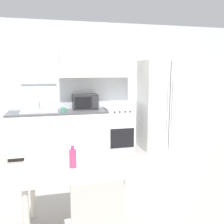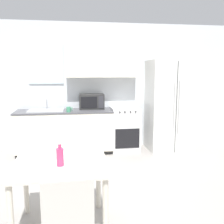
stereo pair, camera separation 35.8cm
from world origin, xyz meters
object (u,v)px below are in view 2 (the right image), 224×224
object	(u,v)px
dining_table	(61,173)
microwave	(92,101)
oven_range	(125,129)
drink_bottle	(60,156)
coffee_mug	(69,109)
refrigerator	(170,105)

from	to	relation	value
dining_table	microwave	bearing A→B (deg)	79.27
oven_range	microwave	distance (m)	0.92
drink_bottle	coffee_mug	bearing A→B (deg)	88.99
oven_range	dining_table	distance (m)	2.88
oven_range	microwave	world-z (taller)	microwave
dining_table	drink_bottle	xyz separation A→B (m)	(0.00, -0.07, 0.21)
oven_range	drink_bottle	world-z (taller)	drink_bottle
refrigerator	dining_table	bearing A→B (deg)	-130.62
coffee_mug	oven_range	bearing A→B (deg)	11.46
microwave	drink_bottle	size ratio (longest dim) A/B	2.11
dining_table	coffee_mug	bearing A→B (deg)	88.85
microwave	drink_bottle	bearing A→B (deg)	-100.38
refrigerator	drink_bottle	size ratio (longest dim) A/B	7.79
oven_range	refrigerator	distance (m)	1.09
oven_range	drink_bottle	bearing A→B (deg)	-114.28
oven_range	refrigerator	world-z (taller)	refrigerator
oven_range	dining_table	world-z (taller)	oven_range
coffee_mug	dining_table	xyz separation A→B (m)	(-0.05, -2.37, -0.33)
coffee_mug	dining_table	size ratio (longest dim) A/B	0.12
microwave	dining_table	world-z (taller)	microwave
microwave	drink_bottle	distance (m)	2.83
refrigerator	drink_bottle	xyz separation A→B (m)	(-2.17, -2.60, -0.13)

